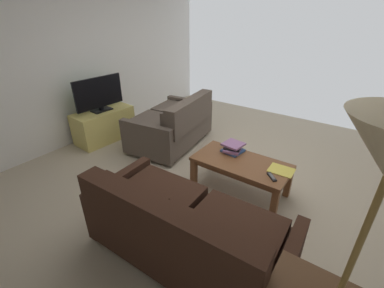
# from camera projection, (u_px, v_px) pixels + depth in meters

# --- Properties ---
(ground_plane) EXTENTS (5.33, 5.73, 0.01)m
(ground_plane) POSITION_uv_depth(u_px,v_px,m) (222.00, 178.00, 3.53)
(ground_plane) COLOR #B7A88E
(wall_right) EXTENTS (0.12, 5.73, 2.84)m
(wall_right) POSITION_uv_depth(u_px,v_px,m) (84.00, 52.00, 4.24)
(wall_right) COLOR white
(wall_right) RESTS_ON ground
(sofa_main) EXTENTS (1.81, 0.91, 0.83)m
(sofa_main) POSITION_uv_depth(u_px,v_px,m) (184.00, 230.00, 2.22)
(sofa_main) COLOR black
(sofa_main) RESTS_ON ground
(loveseat_near) EXTENTS (1.07, 1.52, 0.84)m
(loveseat_near) POSITION_uv_depth(u_px,v_px,m) (173.00, 124.00, 4.27)
(loveseat_near) COLOR black
(loveseat_near) RESTS_ON ground
(coffee_table) EXTENTS (1.13, 0.57, 0.43)m
(coffee_table) POSITION_uv_depth(u_px,v_px,m) (241.00, 166.00, 3.12)
(coffee_table) COLOR brown
(coffee_table) RESTS_ON ground
(tv_stand) EXTENTS (0.52, 1.00, 0.53)m
(tv_stand) POSITION_uv_depth(u_px,v_px,m) (104.00, 125.00, 4.48)
(tv_stand) COLOR #D8C666
(tv_stand) RESTS_ON ground
(flat_tv) EXTENTS (0.22, 0.85, 0.56)m
(flat_tv) POSITION_uv_depth(u_px,v_px,m) (99.00, 94.00, 4.22)
(flat_tv) COLOR black
(flat_tv) RESTS_ON tv_stand
(book_stack) EXTENTS (0.27, 0.32, 0.11)m
(book_stack) POSITION_uv_depth(u_px,v_px,m) (233.00, 147.00, 3.29)
(book_stack) COLOR #385693
(book_stack) RESTS_ON coffee_table
(tv_remote) EXTENTS (0.14, 0.14, 0.02)m
(tv_remote) POSITION_uv_depth(u_px,v_px,m) (272.00, 177.00, 2.79)
(tv_remote) COLOR black
(tv_remote) RESTS_ON coffee_table
(loose_magazine) EXTENTS (0.28, 0.23, 0.01)m
(loose_magazine) POSITION_uv_depth(u_px,v_px,m) (281.00, 170.00, 2.92)
(loose_magazine) COLOR #E0CC4C
(loose_magazine) RESTS_ON coffee_table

